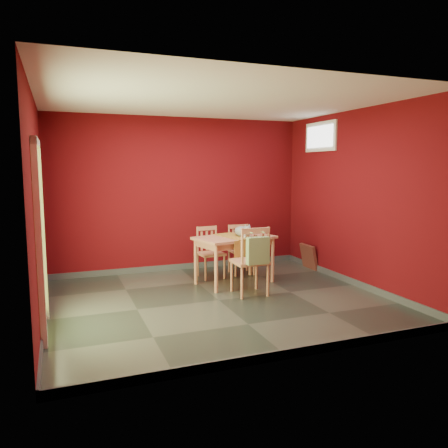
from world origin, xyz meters
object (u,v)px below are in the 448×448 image
object	(u,v)px
dining_table	(235,242)
picture_frame	(309,257)
tote_bag	(258,250)
cat	(242,229)
chair_far_right	(241,249)
chair_far_left	(210,252)
chair_near	(251,260)

from	to	relation	value
dining_table	picture_frame	bearing A→B (deg)	15.39
tote_bag	cat	size ratio (longest dim) A/B	0.99
cat	picture_frame	size ratio (longest dim) A/B	1.01
tote_bag	picture_frame	distance (m)	2.20
picture_frame	chair_far_right	bearing A→B (deg)	174.23
chair_far_left	tote_bag	distance (m)	1.46
chair_far_left	cat	distance (m)	0.79
chair_far_left	chair_far_right	xyz separation A→B (m)	(0.59, 0.07, -0.00)
cat	chair_far_left	bearing A→B (deg)	126.29
chair_far_right	picture_frame	world-z (taller)	chair_far_right
chair_far_left	cat	xyz separation A→B (m)	(0.35, -0.56, 0.43)
dining_table	chair_near	size ratio (longest dim) A/B	1.33
dining_table	cat	size ratio (longest dim) A/B	2.97
chair_near	chair_far_right	bearing A→B (deg)	73.36
chair_far_right	tote_bag	bearing A→B (deg)	-104.23
dining_table	chair_near	world-z (taller)	chair_near
tote_bag	picture_frame	size ratio (longest dim) A/B	1.00
cat	picture_frame	xyz separation A→B (m)	(1.53, 0.50, -0.64)
chair_far_left	dining_table	bearing A→B (deg)	-65.46
cat	tote_bag	bearing A→B (deg)	-94.30
chair_far_left	cat	world-z (taller)	cat
chair_near	dining_table	bearing A→B (deg)	87.95
picture_frame	tote_bag	bearing A→B (deg)	-140.77
picture_frame	chair_far_left	bearing A→B (deg)	178.09
chair_far_right	tote_bag	xyz separation A→B (m)	(-0.38, -1.49, 0.26)
chair_near	cat	size ratio (longest dim) A/B	2.23
dining_table	picture_frame	world-z (taller)	dining_table
chair_far_right	picture_frame	bearing A→B (deg)	-5.77
chair_far_right	picture_frame	xyz separation A→B (m)	(1.29, -0.13, -0.21)
chair_far_left	chair_far_right	bearing A→B (deg)	6.58
chair_near	cat	world-z (taller)	chair_near
cat	picture_frame	bearing A→B (deg)	22.91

